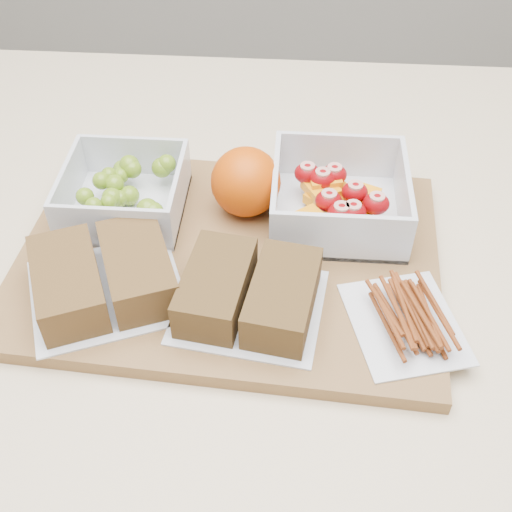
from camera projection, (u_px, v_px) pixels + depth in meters
The scene contains 8 objects.
counter at pixel (254, 481), 0.96m from camera, with size 1.20×0.90×0.90m, color beige.
cutting_board at pixel (229, 258), 0.65m from camera, with size 0.42×0.30×0.02m, color brown.
grape_container at pixel (126, 192), 0.68m from camera, with size 0.12×0.12×0.05m.
fruit_container at pixel (338, 200), 0.67m from camera, with size 0.14×0.14×0.06m.
orange at pixel (246, 182), 0.67m from camera, with size 0.07×0.07×0.07m, color #D14A04.
sandwich_bag_left at pixel (103, 277), 0.59m from camera, with size 0.18×0.17×0.04m.
sandwich_bag_center at pixel (249, 293), 0.58m from camera, with size 0.15×0.14×0.04m.
pretzel_bag at pixel (406, 315), 0.57m from camera, with size 0.12×0.13×0.03m.
Camera 1 is at (0.03, -0.44, 1.37)m, focal length 45.00 mm.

